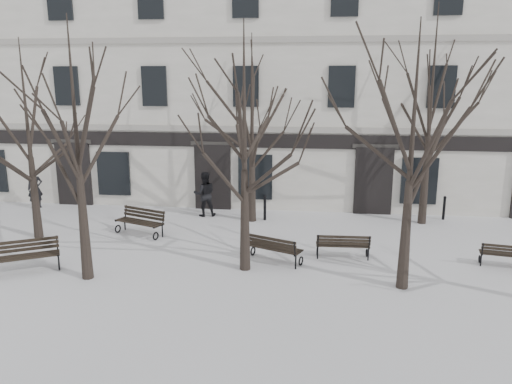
% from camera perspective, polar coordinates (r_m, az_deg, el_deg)
% --- Properties ---
extents(ground, '(100.00, 100.00, 0.00)m').
position_cam_1_polar(ground, '(14.66, 2.41, -10.37)').
color(ground, silver).
rests_on(ground, ground).
extents(building, '(40.40, 10.20, 11.40)m').
position_cam_1_polar(building, '(26.38, 4.80, 12.40)').
color(building, silver).
rests_on(building, ground).
extents(tree_0, '(5.22, 5.22, 7.45)m').
position_cam_1_polar(tree_0, '(14.74, -19.97, 7.75)').
color(tree_0, black).
rests_on(tree_0, ground).
extents(tree_1, '(5.18, 5.18, 7.40)m').
position_cam_1_polar(tree_1, '(14.57, -1.35, 8.34)').
color(tree_1, black).
rests_on(tree_1, ground).
extents(tree_2, '(5.11, 5.11, 7.29)m').
position_cam_1_polar(tree_2, '(13.83, 17.53, 7.20)').
color(tree_2, black).
rests_on(tree_2, ground).
extents(tree_4, '(4.99, 4.99, 7.13)m').
position_cam_1_polar(tree_4, '(19.48, -24.75, 7.88)').
color(tree_4, black).
rests_on(tree_4, ground).
extents(tree_5, '(5.21, 5.21, 7.44)m').
position_cam_1_polar(tree_5, '(19.81, -0.47, 9.70)').
color(tree_5, black).
rests_on(tree_5, ground).
extents(tree_6, '(5.95, 5.95, 8.51)m').
position_cam_1_polar(tree_6, '(20.60, 19.48, 10.95)').
color(tree_6, black).
rests_on(tree_6, ground).
extents(bench_0, '(1.98, 1.52, 0.97)m').
position_cam_1_polar(bench_0, '(16.83, -24.82, -6.54)').
color(bench_0, black).
rests_on(bench_0, ground).
extents(bench_1, '(1.95, 1.36, 0.94)m').
position_cam_1_polar(bench_1, '(15.99, 1.91, -6.35)').
color(bench_1, black).
rests_on(bench_1, ground).
extents(bench_2, '(1.67, 0.85, 0.81)m').
position_cam_1_polar(bench_2, '(17.45, 26.83, -6.37)').
color(bench_2, black).
rests_on(bench_2, ground).
extents(bench_3, '(2.04, 1.36, 0.98)m').
position_cam_1_polar(bench_3, '(19.25, -13.05, -3.23)').
color(bench_3, black).
rests_on(bench_3, ground).
extents(bench_4, '(1.75, 0.69, 0.87)m').
position_cam_1_polar(bench_4, '(16.59, 9.89, -5.96)').
color(bench_4, black).
rests_on(bench_4, ground).
extents(bollard_a, '(0.14, 0.14, 1.07)m').
position_cam_1_polar(bollard_a, '(20.61, 1.02, -1.68)').
color(bollard_a, black).
rests_on(bollard_a, ground).
extents(bollard_b, '(0.13, 0.13, 1.01)m').
position_cam_1_polar(bollard_b, '(22.09, 20.70, -1.61)').
color(bollard_b, black).
rests_on(bollard_b, ground).
extents(pedestrian_a, '(0.77, 0.75, 1.79)m').
position_cam_1_polar(pedestrian_a, '(24.75, -23.74, -1.64)').
color(pedestrian_a, black).
rests_on(pedestrian_a, ground).
extents(pedestrian_b, '(1.09, 0.95, 1.91)m').
position_cam_1_polar(pedestrian_b, '(21.47, -5.84, -2.71)').
color(pedestrian_b, black).
rests_on(pedestrian_b, ground).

